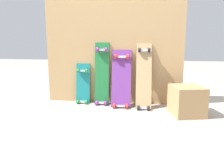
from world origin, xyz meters
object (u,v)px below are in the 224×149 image
skateboard_green (102,76)px  skateboard_purple (121,81)px  skateboard_teal (83,86)px  skateboard_natural (144,79)px  wooden_crate (187,100)px

skateboard_green → skateboard_purple: skateboard_green is taller
skateboard_teal → skateboard_natural: size_ratio=0.69×
skateboard_natural → skateboard_purple: bearing=176.8°
skateboard_purple → wooden_crate: skateboard_purple is taller
wooden_crate → skateboard_green: bearing=164.2°
skateboard_green → wooden_crate: size_ratio=2.68×
skateboard_purple → skateboard_natural: 0.27m
skateboard_teal → skateboard_green: bearing=-3.0°
skateboard_teal → skateboard_natural: bearing=-6.1°
skateboard_teal → skateboard_natural: (0.76, -0.08, 0.12)m
skateboard_teal → skateboard_green: size_ratio=0.69×
skateboard_green → skateboard_teal: bearing=177.0°
skateboard_purple → wooden_crate: (0.71, -0.22, -0.15)m
skateboard_teal → skateboard_green: (0.25, -0.01, 0.13)m
skateboard_natural → wooden_crate: skateboard_natural is taller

